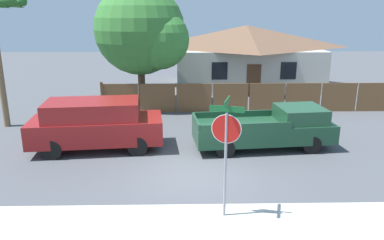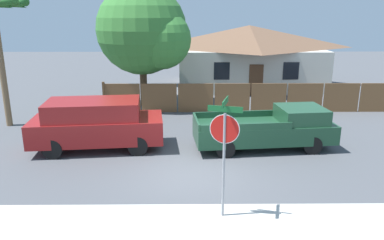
# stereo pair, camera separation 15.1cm
# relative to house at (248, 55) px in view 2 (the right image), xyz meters

# --- Properties ---
(ground_plane) EXTENTS (80.00, 80.00, 0.00)m
(ground_plane) POSITION_rel_house_xyz_m (-4.17, -15.60, -2.22)
(ground_plane) COLOR #4C4F54
(sidewalk_strip) EXTENTS (36.00, 3.20, 0.01)m
(sidewalk_strip) POSITION_rel_house_xyz_m (-4.17, -19.20, -2.22)
(sidewalk_strip) COLOR beige
(sidewalk_strip) RESTS_ON ground
(wooden_fence) EXTENTS (15.68, 0.12, 1.66)m
(wooden_fence) POSITION_rel_house_xyz_m (-1.00, -7.56, -1.44)
(wooden_fence) COLOR brown
(wooden_fence) RESTS_ON ground
(house) EXTENTS (10.54, 7.41, 4.29)m
(house) POSITION_rel_house_xyz_m (0.00, 0.00, 0.00)
(house) COLOR beige
(house) RESTS_ON ground
(oak_tree) EXTENTS (5.17, 4.92, 6.72)m
(oak_tree) POSITION_rel_house_xyz_m (-6.62, -6.08, 1.92)
(oak_tree) COLOR brown
(oak_tree) RESTS_ON ground
(red_suv) EXTENTS (5.16, 2.52, 1.94)m
(red_suv) POSITION_rel_house_xyz_m (-7.86, -13.11, -1.18)
(red_suv) COLOR maroon
(red_suv) RESTS_ON ground
(orange_pickup) EXTENTS (5.53, 2.42, 1.62)m
(orange_pickup) POSITION_rel_house_xyz_m (-1.14, -13.08, -1.42)
(orange_pickup) COLOR #1E472D
(orange_pickup) RESTS_ON ground
(stop_sign) EXTENTS (0.84, 0.76, 3.16)m
(stop_sign) POSITION_rel_house_xyz_m (-3.41, -18.19, -0.09)
(stop_sign) COLOR gray
(stop_sign) RESTS_ON ground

